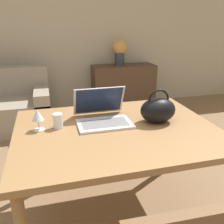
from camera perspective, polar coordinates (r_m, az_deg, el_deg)
wall_back at (r=4.26m, az=-11.02°, el=18.67°), size 10.00×0.06×2.70m
dining_table at (r=1.74m, az=1.10°, el=-6.03°), size 1.36×1.05×0.76m
sideboard at (r=4.28m, az=2.60°, el=5.72°), size 1.04×0.40×0.74m
laptop at (r=1.81m, az=-2.33°, el=-0.12°), size 0.38×0.36×0.24m
drinking_glass at (r=1.73m, az=-12.27°, el=-1.98°), size 0.07×0.07×0.10m
wine_glass at (r=1.71m, az=-16.61°, el=-0.87°), size 0.08×0.08×0.15m
handbag at (r=1.80m, az=10.46°, el=0.48°), size 0.26×0.19×0.24m
flower_vase at (r=4.20m, az=1.73°, el=13.96°), size 0.24×0.24×0.41m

